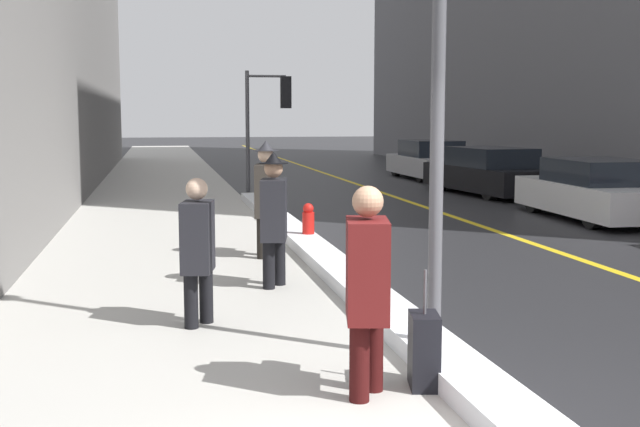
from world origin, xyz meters
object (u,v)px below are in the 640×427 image
at_px(parked_car_black, 489,172).
at_px(pedestrian_in_glasses, 198,245).
at_px(pedestrian_with_shoulder_bag, 367,281).
at_px(parked_car_white, 598,191).
at_px(pedestrian_in_fedora, 274,214).
at_px(fire_hydrant, 308,224).
at_px(pedestrian_trailing, 266,194).
at_px(parked_car_silver, 430,161).
at_px(traffic_light_near, 272,105).
at_px(rolling_suitcase, 424,351).

bearing_deg(parked_car_black, pedestrian_in_glasses, 140.11).
distance_m(pedestrian_with_shoulder_bag, parked_car_white, 11.92).
bearing_deg(parked_car_white, pedestrian_in_fedora, 127.51).
bearing_deg(fire_hydrant, pedestrian_trailing, -127.72).
relative_size(pedestrian_in_glasses, parked_car_silver, 0.34).
height_order(parked_car_black, parked_car_silver, parked_car_silver).
height_order(pedestrian_in_glasses, parked_car_silver, pedestrian_in_glasses).
xyz_separation_m(traffic_light_near, parked_car_black, (5.69, -2.17, -1.86)).
bearing_deg(pedestrian_in_glasses, rolling_suitcase, 47.53).
xyz_separation_m(traffic_light_near, parked_car_silver, (5.92, 3.41, -1.84)).
distance_m(pedestrian_in_fedora, rolling_suitcase, 4.04).
height_order(pedestrian_in_fedora, rolling_suitcase, pedestrian_in_fedora).
xyz_separation_m(pedestrian_with_shoulder_bag, fire_hydrant, (0.90, 7.27, -0.55)).
bearing_deg(pedestrian_trailing, parked_car_white, 124.83).
bearing_deg(rolling_suitcase, pedestrian_with_shoulder_bag, -68.31).
height_order(pedestrian_with_shoulder_bag, pedestrian_trailing, pedestrian_trailing).
xyz_separation_m(traffic_light_near, pedestrian_trailing, (-1.62, -10.90, -1.49)).
bearing_deg(pedestrian_trailing, pedestrian_in_glasses, -5.99).
distance_m(traffic_light_near, pedestrian_trailing, 11.12).
distance_m(pedestrian_with_shoulder_bag, pedestrian_in_glasses, 2.60).
bearing_deg(pedestrian_in_glasses, pedestrian_in_fedora, 160.56).
bearing_deg(pedestrian_in_glasses, pedestrian_trailing, 174.01).
relative_size(pedestrian_with_shoulder_bag, parked_car_black, 0.33).
distance_m(rolling_suitcase, fire_hydrant, 7.19).
xyz_separation_m(pedestrian_trailing, parked_car_white, (7.34, 3.17, -0.37)).
bearing_deg(fire_hydrant, rolling_suitcase, -93.32).
distance_m(pedestrian_in_fedora, parked_car_black, 13.21).
xyz_separation_m(traffic_light_near, pedestrian_in_glasses, (-2.83, -14.74, -1.62)).
xyz_separation_m(pedestrian_with_shoulder_bag, rolling_suitcase, (0.49, 0.09, -0.59)).
height_order(parked_car_silver, fire_hydrant, parked_car_silver).
distance_m(parked_car_silver, rolling_suitcase, 21.60).
distance_m(pedestrian_with_shoulder_bag, pedestrian_in_fedora, 4.04).
xyz_separation_m(pedestrian_with_shoulder_bag, parked_car_black, (7.38, 14.90, -0.29)).
relative_size(pedestrian_in_glasses, parked_car_black, 0.31).
height_order(traffic_light_near, rolling_suitcase, traffic_light_near).
height_order(pedestrian_with_shoulder_bag, rolling_suitcase, pedestrian_with_shoulder_bag).
bearing_deg(pedestrian_with_shoulder_bag, fire_hydrant, -175.64).
height_order(traffic_light_near, parked_car_black, traffic_light_near).
relative_size(pedestrian_with_shoulder_bag, parked_car_silver, 0.36).
height_order(traffic_light_near, parked_car_white, traffic_light_near).
bearing_deg(pedestrian_with_shoulder_bag, parked_car_white, 153.09).
relative_size(pedestrian_trailing, parked_car_white, 0.40).
height_order(traffic_light_near, pedestrian_with_shoulder_bag, traffic_light_near).
distance_m(parked_car_white, rolling_suitcase, 11.56).
xyz_separation_m(pedestrian_with_shoulder_bag, pedestrian_in_glasses, (-1.15, 2.33, -0.05)).
relative_size(traffic_light_near, pedestrian_in_fedora, 2.01).
xyz_separation_m(pedestrian_in_fedora, parked_car_black, (7.51, 10.87, -0.32)).
relative_size(pedestrian_in_fedora, rolling_suitcase, 1.79).
distance_m(traffic_light_near, parked_car_silver, 7.08).
xyz_separation_m(pedestrian_in_glasses, pedestrian_trailing, (1.21, 3.84, 0.12)).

